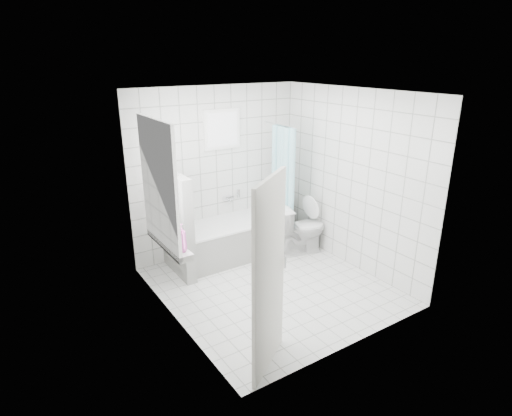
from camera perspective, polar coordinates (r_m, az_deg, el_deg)
ground at (r=5.98m, az=2.07°, el=-10.43°), size 3.00×3.00×0.00m
ceiling at (r=5.19m, az=2.43°, el=15.25°), size 3.00×3.00×0.00m
wall_back at (r=6.67m, az=-5.26°, el=4.85°), size 2.80×0.02×2.60m
wall_front at (r=4.39m, az=13.65°, el=-3.68°), size 2.80×0.02×2.60m
wall_left at (r=4.82m, az=-11.48°, el=-1.40°), size 0.02×3.00×2.60m
wall_right at (r=6.33m, az=12.65°, el=3.62°), size 0.02×3.00×2.60m
window_left at (r=5.00m, az=-12.54°, el=2.95°), size 0.01×0.90×1.40m
window_back at (r=6.55m, az=-4.47°, el=10.40°), size 0.50×0.01×0.50m
window_sill at (r=5.27m, az=-11.50°, el=-4.69°), size 0.18×1.02×0.08m
door at (r=4.14m, az=1.75°, el=-9.24°), size 0.68×0.50×2.00m
bathtub at (r=6.73m, az=-2.94°, el=-4.08°), size 1.77×0.77×0.58m
partition_wall at (r=6.13m, az=-10.48°, el=-2.21°), size 0.15×0.85×1.50m
tiled_ledge at (r=7.47m, az=3.01°, el=-1.74°), size 0.40×0.24×0.55m
toilet at (r=6.83m, az=6.03°, el=-2.76°), size 0.87×0.60×0.81m
curtain_rod at (r=6.67m, az=3.16°, el=11.04°), size 0.02×0.80×0.02m
shower_curtain at (r=6.76m, az=3.67°, el=3.33°), size 0.14×0.48×1.78m
tub_faucet at (r=6.85m, az=-3.73°, el=1.35°), size 0.18×0.06×0.06m
sill_bottles at (r=5.12m, az=-11.09°, el=-3.33°), size 0.18×0.76×0.33m
ledge_bottles at (r=7.31m, az=3.23°, el=1.13°), size 0.19×0.16×0.27m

